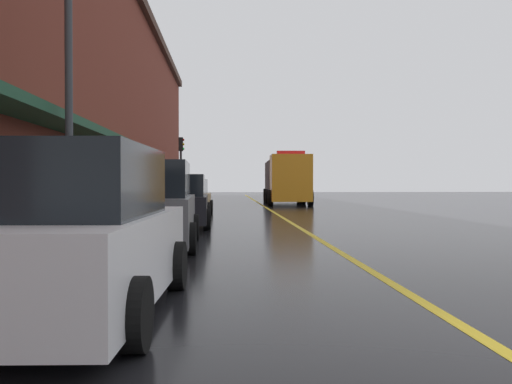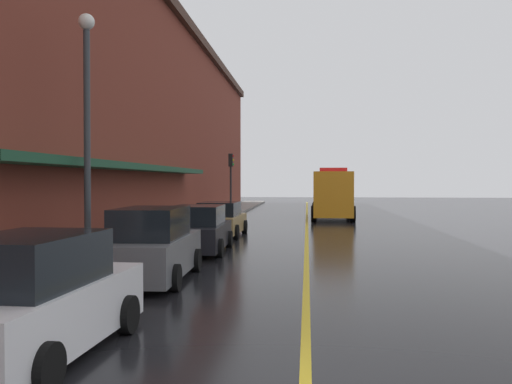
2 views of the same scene
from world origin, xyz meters
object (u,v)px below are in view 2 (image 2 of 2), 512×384
(utility_truck, at_px, (332,195))
(traffic_light_near, at_px, (231,172))
(parked_car_0, at_px, (34,300))
(street_lamp_left, at_px, (87,113))
(parking_meter_1, at_px, (118,233))
(parked_car_2, at_px, (198,230))
(parked_car_3, at_px, (220,220))
(parking_meter_0, at_px, (184,215))
(parked_car_1, at_px, (153,247))

(utility_truck, relative_size, traffic_light_near, 2.13)
(parked_car_0, distance_m, street_lamp_left, 8.17)
(parking_meter_1, height_order, traffic_light_near, traffic_light_near)
(street_lamp_left, bearing_deg, parked_car_0, -73.80)
(parked_car_2, distance_m, street_lamp_left, 6.48)
(parked_car_2, xyz_separation_m, parked_car_3, (-0.13, 5.95, -0.04))
(utility_truck, bearing_deg, parking_meter_0, -24.58)
(parked_car_0, height_order, parked_car_1, parked_car_1)
(parking_meter_0, bearing_deg, parked_car_1, -81.94)
(parked_car_0, bearing_deg, traffic_light_near, 4.81)
(utility_truck, xyz_separation_m, traffic_light_near, (-7.02, 0.25, 1.55))
(utility_truck, height_order, street_lamp_left, street_lamp_left)
(parking_meter_1, xyz_separation_m, street_lamp_left, (-0.60, -0.76, 3.34))
(parked_car_0, distance_m, traffic_light_near, 31.15)
(parking_meter_1, bearing_deg, parked_car_2, 70.46)
(parked_car_2, relative_size, utility_truck, 0.50)
(parked_car_1, distance_m, parking_meter_0, 10.15)
(parked_car_1, distance_m, parked_car_2, 5.71)
(traffic_light_near, bearing_deg, parked_car_1, -86.85)
(parked_car_3, bearing_deg, street_lamp_left, 171.01)
(parked_car_2, height_order, parking_meter_0, parked_car_2)
(parked_car_1, height_order, street_lamp_left, street_lamp_left)
(parked_car_0, distance_m, utility_truck, 31.31)
(parked_car_2, xyz_separation_m, traffic_light_near, (-1.43, 19.03, 2.37))
(parked_car_2, distance_m, utility_truck, 19.61)
(utility_truck, bearing_deg, parked_car_0, -8.83)
(parked_car_2, bearing_deg, parking_meter_1, 159.06)
(parked_car_2, relative_size, street_lamp_left, 0.66)
(parked_car_3, bearing_deg, utility_truck, -22.80)
(parking_meter_0, xyz_separation_m, street_lamp_left, (-0.60, -9.29, 3.34))
(utility_truck, xyz_separation_m, parking_meter_1, (-7.08, -22.97, -0.55))
(street_lamp_left, bearing_deg, parking_meter_0, 86.30)
(parked_car_2, relative_size, parked_car_3, 1.01)
(parked_car_2, height_order, parking_meter_1, parked_car_2)
(parking_meter_1, distance_m, traffic_light_near, 23.32)
(parked_car_3, xyz_separation_m, street_lamp_left, (-1.96, -10.90, 3.65))
(parked_car_2, bearing_deg, parked_car_3, -0.17)
(parking_meter_0, relative_size, parking_meter_1, 1.00)
(parked_car_3, height_order, traffic_light_near, traffic_light_near)
(utility_truck, bearing_deg, street_lamp_left, -16.40)
(parking_meter_0, bearing_deg, parked_car_2, -71.04)
(utility_truck, xyz_separation_m, parking_meter_0, (-7.08, -14.44, -0.55))
(parking_meter_1, relative_size, traffic_light_near, 0.31)
(parked_car_0, relative_size, parked_car_3, 0.97)
(parked_car_2, distance_m, parking_meter_1, 4.46)
(parked_car_0, xyz_separation_m, parked_car_2, (0.04, 12.01, -0.05))
(utility_truck, distance_m, parking_meter_0, 16.09)
(traffic_light_near, bearing_deg, utility_truck, -2.05)
(parked_car_0, height_order, traffic_light_near, traffic_light_near)
(parked_car_1, bearing_deg, utility_truck, -14.70)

